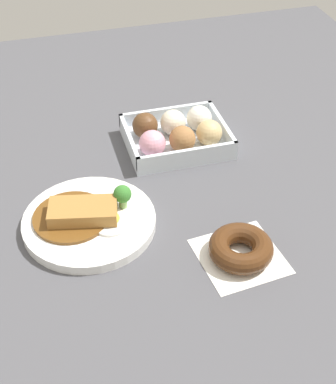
% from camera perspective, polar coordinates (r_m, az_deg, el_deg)
% --- Properties ---
extents(ground_plane, '(1.60, 1.60, 0.00)m').
position_cam_1_polar(ground_plane, '(1.00, -5.46, -2.96)').
color(ground_plane, '#4C4C51').
extents(curry_plate, '(0.23, 0.23, 0.06)m').
position_cam_1_polar(curry_plate, '(0.98, -8.00, -2.89)').
color(curry_plate, white).
rests_on(curry_plate, ground_plane).
extents(donut_box, '(0.21, 0.17, 0.07)m').
position_cam_1_polar(donut_box, '(1.16, 0.89, 5.89)').
color(donut_box, silver).
rests_on(donut_box, ground_plane).
extents(chocolate_ring_donut, '(0.15, 0.15, 0.04)m').
position_cam_1_polar(chocolate_ring_donut, '(0.93, 7.36, -5.71)').
color(chocolate_ring_donut, white).
rests_on(chocolate_ring_donut, ground_plane).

